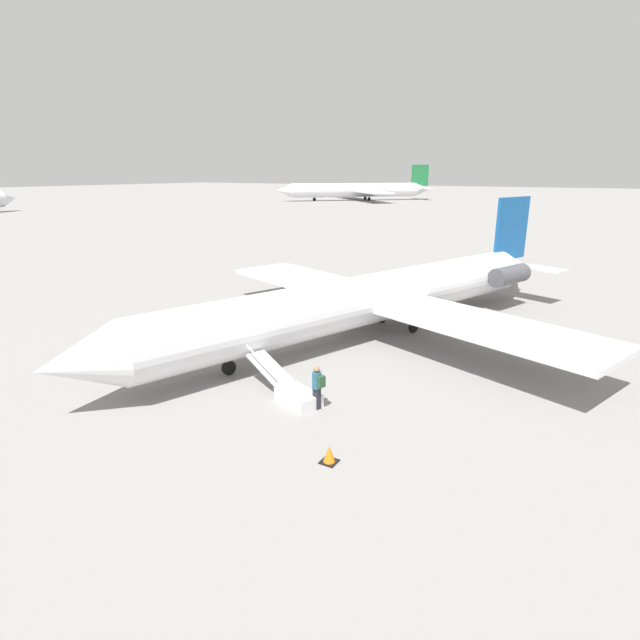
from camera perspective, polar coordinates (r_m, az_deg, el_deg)
name	(u,v)px	position (r m, az deg, el deg)	size (l,w,h in m)	color
ground_plane	(365,336)	(27.79, 5.17, -1.86)	(600.00, 600.00, 0.00)	gray
airplane_main	(379,296)	(27.89, 6.74, 2.69)	(31.82, 24.84, 7.10)	silver
airplane_taxiing_distant	(358,190)	(163.05, 4.37, 14.61)	(40.34, 39.82, 10.93)	silver
boarding_stairs	(292,391)	(20.09, -3.20, -8.10)	(2.28, 4.12, 1.74)	silver
passenger	(317,385)	(19.09, -0.31, -7.40)	(0.43, 0.57, 1.74)	#23232D
traffic_cone_near_stairs	(329,455)	(16.17, 1.06, -15.13)	(0.52, 0.52, 0.57)	black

